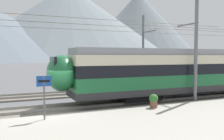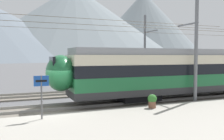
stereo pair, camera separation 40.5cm
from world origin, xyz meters
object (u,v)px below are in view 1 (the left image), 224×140
catenary_mast_far_side (144,49)px  platform_sign (44,88)px  train_near_platform (213,70)px  catenary_mast_mid (195,43)px  potted_plant_platform_edge (154,100)px

catenary_mast_far_side → platform_sign: bearing=-138.1°
train_near_platform → platform_sign: 14.20m
catenary_mast_mid → potted_plant_platform_edge: 5.45m
catenary_mast_mid → platform_sign: 10.65m
platform_sign → potted_plant_platform_edge: (6.25, 0.17, -1.09)m
train_near_platform → catenary_mast_mid: size_ratio=0.66×
catenary_mast_mid → catenary_mast_far_side: size_ratio=1.00×
train_near_platform → catenary_mast_mid: bearing=-154.2°
catenary_mast_mid → platform_sign: catenary_mast_mid is taller
catenary_mast_far_side → platform_sign: (-11.73, -10.54, -2.20)m
catenary_mast_mid → potted_plant_platform_edge: size_ratio=49.37×
potted_plant_platform_edge → catenary_mast_far_side: bearing=62.2°
train_near_platform → catenary_mast_far_side: size_ratio=0.66×
catenary_mast_mid → platform_sign: bearing=-172.7°
platform_sign → potted_plant_platform_edge: size_ratio=2.59×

